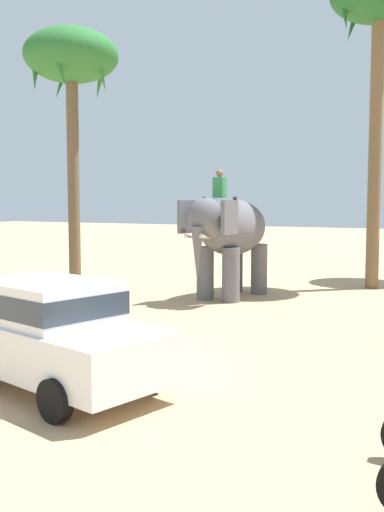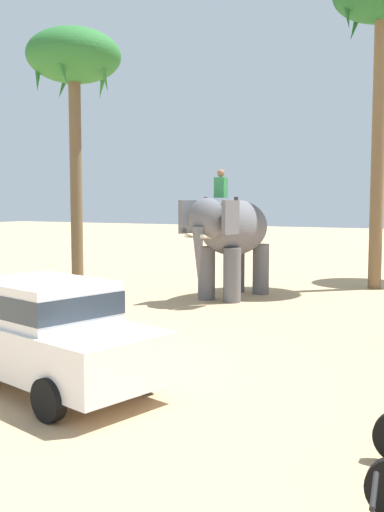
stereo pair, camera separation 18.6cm
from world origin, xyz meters
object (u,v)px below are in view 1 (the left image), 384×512
at_px(palm_tree_behind_elephant, 71,64).
at_px(palm_tree_left_of_road, 379,8).
at_px(car_sedan_foreground, 50,330).
at_px(elephant_with_mahout, 229,233).

distance_m(palm_tree_behind_elephant, palm_tree_left_of_road, 10.36).
height_order(car_sedan_foreground, palm_tree_behind_elephant, palm_tree_behind_elephant).
bearing_deg(palm_tree_behind_elephant, elephant_with_mahout, 2.27).
relative_size(car_sedan_foreground, palm_tree_behind_elephant, 0.50).
bearing_deg(elephant_with_mahout, palm_tree_left_of_road, 50.38).
height_order(elephant_with_mahout, palm_tree_left_of_road, palm_tree_left_of_road).
bearing_deg(elephant_with_mahout, car_sedan_foreground, -82.60).
bearing_deg(palm_tree_behind_elephant, car_sedan_foreground, -52.69).
relative_size(palm_tree_behind_elephant, palm_tree_left_of_road, 0.83).
bearing_deg(car_sedan_foreground, palm_tree_behind_elephant, 127.31).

